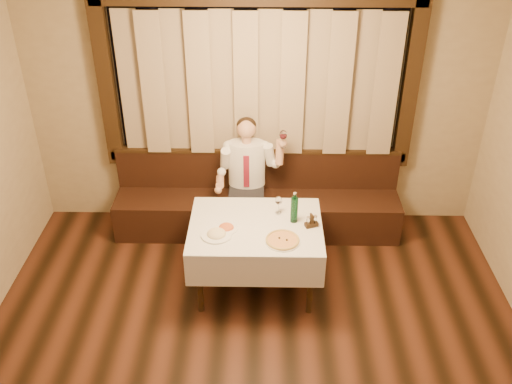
{
  "coord_description": "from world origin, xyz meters",
  "views": [
    {
      "loc": [
        0.08,
        -2.74,
        3.9
      ],
      "look_at": [
        0.0,
        1.9,
        1.0
      ],
      "focal_mm": 40.0,
      "sensor_mm": 36.0,
      "label": 1
    }
  ],
  "objects_px": {
    "seated_man": "(247,171)",
    "banquette": "(257,205)",
    "green_bottle": "(294,209)",
    "cruet_caddy": "(312,222)",
    "pasta_cream": "(216,232)",
    "pizza": "(282,240)",
    "pasta_red": "(226,226)",
    "dining_table": "(256,234)"
  },
  "relations": [
    {
      "from": "dining_table",
      "to": "seated_man",
      "type": "height_order",
      "value": "seated_man"
    },
    {
      "from": "pasta_cream",
      "to": "green_bottle",
      "type": "relative_size",
      "value": 0.9
    },
    {
      "from": "pizza",
      "to": "green_bottle",
      "type": "bearing_deg",
      "value": 70.43
    },
    {
      "from": "pasta_cream",
      "to": "seated_man",
      "type": "relative_size",
      "value": 0.21
    },
    {
      "from": "cruet_caddy",
      "to": "banquette",
      "type": "bearing_deg",
      "value": 96.31
    },
    {
      "from": "dining_table",
      "to": "banquette",
      "type": "bearing_deg",
      "value": 90.0
    },
    {
      "from": "banquette",
      "to": "cruet_caddy",
      "type": "distance_m",
      "value": 1.27
    },
    {
      "from": "pizza",
      "to": "cruet_caddy",
      "type": "distance_m",
      "value": 0.37
    },
    {
      "from": "dining_table",
      "to": "pasta_cream",
      "type": "distance_m",
      "value": 0.43
    },
    {
      "from": "pasta_cream",
      "to": "seated_man",
      "type": "xyz_separation_m",
      "value": [
        0.25,
        1.11,
        0.01
      ]
    },
    {
      "from": "banquette",
      "to": "pasta_cream",
      "type": "bearing_deg",
      "value": -106.68
    },
    {
      "from": "dining_table",
      "to": "cruet_caddy",
      "type": "distance_m",
      "value": 0.55
    },
    {
      "from": "banquette",
      "to": "dining_table",
      "type": "relative_size",
      "value": 2.52
    },
    {
      "from": "seated_man",
      "to": "pasta_cream",
      "type": "bearing_deg",
      "value": -102.69
    },
    {
      "from": "pasta_cream",
      "to": "green_bottle",
      "type": "xyz_separation_m",
      "value": [
        0.73,
        0.25,
        0.1
      ]
    },
    {
      "from": "pasta_red",
      "to": "green_bottle",
      "type": "height_order",
      "value": "green_bottle"
    },
    {
      "from": "dining_table",
      "to": "pasta_cream",
      "type": "height_order",
      "value": "pasta_cream"
    },
    {
      "from": "green_bottle",
      "to": "cruet_caddy",
      "type": "xyz_separation_m",
      "value": [
        0.16,
        -0.08,
        -0.09
      ]
    },
    {
      "from": "pasta_red",
      "to": "seated_man",
      "type": "height_order",
      "value": "seated_man"
    },
    {
      "from": "pasta_red",
      "to": "seated_man",
      "type": "distance_m",
      "value": 1.02
    },
    {
      "from": "green_bottle",
      "to": "banquette",
      "type": "bearing_deg",
      "value": 110.95
    },
    {
      "from": "green_bottle",
      "to": "dining_table",
      "type": "bearing_deg",
      "value": -169.66
    },
    {
      "from": "banquette",
      "to": "green_bottle",
      "type": "relative_size",
      "value": 9.94
    },
    {
      "from": "green_bottle",
      "to": "pasta_red",
      "type": "bearing_deg",
      "value": -168.05
    },
    {
      "from": "banquette",
      "to": "cruet_caddy",
      "type": "bearing_deg",
      "value": -62.95
    },
    {
      "from": "seated_man",
      "to": "banquette",
      "type": "bearing_deg",
      "value": 39.09
    },
    {
      "from": "cruet_caddy",
      "to": "seated_man",
      "type": "distance_m",
      "value": 1.14
    },
    {
      "from": "pizza",
      "to": "cruet_caddy",
      "type": "relative_size",
      "value": 2.4
    },
    {
      "from": "dining_table",
      "to": "green_bottle",
      "type": "relative_size",
      "value": 3.95
    },
    {
      "from": "pasta_red",
      "to": "cruet_caddy",
      "type": "relative_size",
      "value": 1.68
    },
    {
      "from": "pasta_red",
      "to": "pasta_cream",
      "type": "relative_size",
      "value": 0.79
    },
    {
      "from": "banquette",
      "to": "seated_man",
      "type": "xyz_separation_m",
      "value": [
        -0.11,
        -0.09,
        0.5
      ]
    },
    {
      "from": "banquette",
      "to": "pasta_red",
      "type": "relative_size",
      "value": 13.89
    },
    {
      "from": "green_bottle",
      "to": "pasta_cream",
      "type": "bearing_deg",
      "value": -161.34
    },
    {
      "from": "pasta_red",
      "to": "cruet_caddy",
      "type": "xyz_separation_m",
      "value": [
        0.81,
        0.05,
        0.02
      ]
    },
    {
      "from": "cruet_caddy",
      "to": "seated_man",
      "type": "relative_size",
      "value": 0.1
    },
    {
      "from": "pizza",
      "to": "seated_man",
      "type": "xyz_separation_m",
      "value": [
        -0.36,
        1.19,
        0.04
      ]
    },
    {
      "from": "cruet_caddy",
      "to": "green_bottle",
      "type": "bearing_deg",
      "value": 132.81
    },
    {
      "from": "pasta_cream",
      "to": "seated_man",
      "type": "height_order",
      "value": "seated_man"
    },
    {
      "from": "dining_table",
      "to": "cruet_caddy",
      "type": "bearing_deg",
      "value": -1.58
    },
    {
      "from": "dining_table",
      "to": "seated_man",
      "type": "distance_m",
      "value": 0.95
    },
    {
      "from": "dining_table",
      "to": "green_bottle",
      "type": "bearing_deg",
      "value": 10.34
    }
  ]
}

